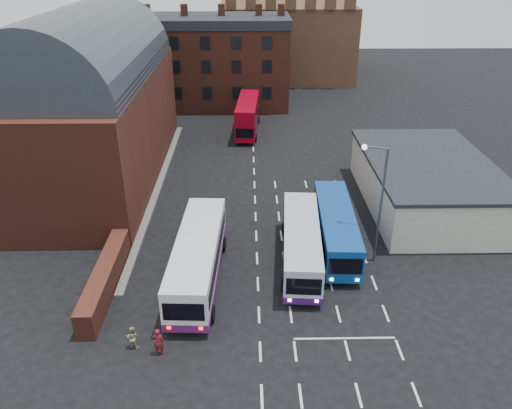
{
  "coord_description": "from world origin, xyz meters",
  "views": [
    {
      "loc": [
        -0.62,
        -25.37,
        20.61
      ],
      "look_at": [
        0.0,
        10.0,
        2.2
      ],
      "focal_mm": 35.0,
      "sensor_mm": 36.0,
      "label": 1
    }
  ],
  "objects_px": {
    "bus_white_outbound": "(198,256)",
    "pedestrian_red": "(158,342)",
    "street_lamp": "(377,194)",
    "bus_white_inbound": "(301,242)",
    "bus_red_double": "(248,116)",
    "pedestrian_beige": "(132,337)",
    "bus_blue": "(336,226)"
  },
  "relations": [
    {
      "from": "bus_red_double",
      "to": "bus_white_inbound",
      "type": "bearing_deg",
      "value": 101.62
    },
    {
      "from": "bus_white_inbound",
      "to": "pedestrian_red",
      "type": "relative_size",
      "value": 6.29
    },
    {
      "from": "bus_blue",
      "to": "pedestrian_beige",
      "type": "distance_m",
      "value": 17.08
    },
    {
      "from": "pedestrian_beige",
      "to": "street_lamp",
      "type": "bearing_deg",
      "value": -141.42
    },
    {
      "from": "bus_white_inbound",
      "to": "street_lamp",
      "type": "height_order",
      "value": "street_lamp"
    },
    {
      "from": "bus_blue",
      "to": "pedestrian_red",
      "type": "xyz_separation_m",
      "value": [
        -11.73,
        -11.21,
        -0.89
      ]
    },
    {
      "from": "bus_red_double",
      "to": "pedestrian_beige",
      "type": "bearing_deg",
      "value": 83.89
    },
    {
      "from": "bus_white_outbound",
      "to": "street_lamp",
      "type": "bearing_deg",
      "value": 12.98
    },
    {
      "from": "bus_white_outbound",
      "to": "bus_blue",
      "type": "relative_size",
      "value": 1.09
    },
    {
      "from": "bus_red_double",
      "to": "pedestrian_red",
      "type": "xyz_separation_m",
      "value": [
        -5.12,
        -37.71,
        -1.27
      ]
    },
    {
      "from": "bus_white_inbound",
      "to": "pedestrian_beige",
      "type": "bearing_deg",
      "value": 43.16
    },
    {
      "from": "street_lamp",
      "to": "pedestrian_red",
      "type": "distance_m",
      "value": 17.44
    },
    {
      "from": "bus_white_outbound",
      "to": "bus_red_double",
      "type": "height_order",
      "value": "bus_red_double"
    },
    {
      "from": "pedestrian_beige",
      "to": "bus_red_double",
      "type": "bearing_deg",
      "value": -90.98
    },
    {
      "from": "bus_white_inbound",
      "to": "pedestrian_beige",
      "type": "height_order",
      "value": "bus_white_inbound"
    },
    {
      "from": "bus_white_outbound",
      "to": "bus_blue",
      "type": "bearing_deg",
      "value": 24.96
    },
    {
      "from": "bus_white_outbound",
      "to": "bus_red_double",
      "type": "bearing_deg",
      "value": 86.23
    },
    {
      "from": "bus_white_inbound",
      "to": "bus_red_double",
      "type": "height_order",
      "value": "bus_red_double"
    },
    {
      "from": "bus_white_outbound",
      "to": "bus_blue",
      "type": "xyz_separation_m",
      "value": [
        10.08,
        4.13,
        -0.16
      ]
    },
    {
      "from": "bus_white_inbound",
      "to": "pedestrian_beige",
      "type": "distance_m",
      "value": 13.52
    },
    {
      "from": "bus_red_double",
      "to": "bus_blue",
      "type": "bearing_deg",
      "value": 108.12
    },
    {
      "from": "street_lamp",
      "to": "pedestrian_red",
      "type": "height_order",
      "value": "street_lamp"
    },
    {
      "from": "bus_white_outbound",
      "to": "pedestrian_red",
      "type": "relative_size",
      "value": 6.86
    },
    {
      "from": "bus_white_inbound",
      "to": "pedestrian_red",
      "type": "distance_m",
      "value": 12.72
    },
    {
      "from": "bus_white_inbound",
      "to": "bus_blue",
      "type": "distance_m",
      "value": 3.57
    },
    {
      "from": "bus_red_double",
      "to": "street_lamp",
      "type": "xyz_separation_m",
      "value": [
        8.92,
        -28.38,
        3.21
      ]
    },
    {
      "from": "bus_white_outbound",
      "to": "pedestrian_beige",
      "type": "bearing_deg",
      "value": -113.65
    },
    {
      "from": "bus_white_outbound",
      "to": "pedestrian_red",
      "type": "bearing_deg",
      "value": -100.46
    },
    {
      "from": "bus_white_inbound",
      "to": "street_lamp",
      "type": "distance_m",
      "value": 6.28
    },
    {
      "from": "bus_white_inbound",
      "to": "pedestrian_beige",
      "type": "relative_size",
      "value": 7.61
    },
    {
      "from": "bus_white_inbound",
      "to": "pedestrian_red",
      "type": "xyz_separation_m",
      "value": [
        -8.9,
        -9.05,
        -0.88
      ]
    },
    {
      "from": "bus_blue",
      "to": "pedestrian_beige",
      "type": "height_order",
      "value": "bus_blue"
    }
  ]
}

